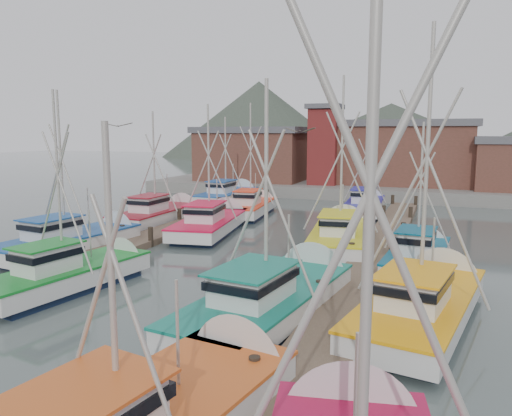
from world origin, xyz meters
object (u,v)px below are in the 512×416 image
(lookout_tower, at_px, (324,144))
(boat_4, at_px, (76,273))
(boat_8, at_px, (213,222))
(boat_12, at_px, (253,207))

(lookout_tower, xyz_separation_m, boat_4, (-2.67, -36.06, -4.87))
(boat_8, xyz_separation_m, boat_12, (-0.05, 7.74, 0.00))
(boat_4, xyz_separation_m, boat_12, (0.19, 21.09, 0.00))
(boat_4, distance_m, boat_12, 21.09)
(lookout_tower, relative_size, boat_8, 0.83)
(lookout_tower, distance_m, boat_4, 36.49)
(boat_8, bearing_deg, boat_4, -99.78)
(boat_4, xyz_separation_m, boat_8, (0.24, 13.36, 0.00))
(lookout_tower, distance_m, boat_8, 23.35)
(boat_4, relative_size, boat_8, 0.90)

